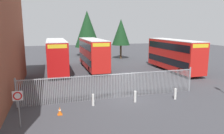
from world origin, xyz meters
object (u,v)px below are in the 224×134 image
bollard_near_left (93,100)px  bollard_near_right (175,94)px  double_decker_bus_near_gate (174,54)px  bollard_center_front (135,97)px  traffic_cone_by_gate (60,111)px  speed_limit_sign_post (18,100)px  double_decker_bus_behind_fence_right (57,54)px  double_decker_bus_behind_fence_left (93,53)px

bollard_near_left → bollard_near_right: size_ratio=1.00×
double_decker_bus_near_gate → bollard_center_front: double_decker_bus_near_gate is taller
bollard_near_right → traffic_cone_by_gate: (-9.68, -0.54, -0.19)m
double_decker_bus_near_gate → speed_limit_sign_post: double_decker_bus_near_gate is taller
double_decker_bus_behind_fence_right → bollard_near_left: double_decker_bus_behind_fence_right is taller
bollard_near_right → speed_limit_sign_post: bearing=-171.3°
traffic_cone_by_gate → speed_limit_sign_post: 3.14m
double_decker_bus_near_gate → traffic_cone_by_gate: size_ratio=18.32×
bollard_near_left → bollard_center_front: size_ratio=1.00×
double_decker_bus_near_gate → bollard_center_front: 14.65m
double_decker_bus_near_gate → bollard_center_front: size_ratio=11.38×
traffic_cone_by_gate → speed_limit_sign_post: bearing=-151.9°
double_decker_bus_behind_fence_right → double_decker_bus_behind_fence_left: bearing=7.4°
traffic_cone_by_gate → speed_limit_sign_post: (-2.44, -1.31, 1.49)m
double_decker_bus_near_gate → traffic_cone_by_gate: (-16.27, -11.24, -2.13)m
double_decker_bus_behind_fence_left → double_decker_bus_behind_fence_right: same height
double_decker_bus_behind_fence_right → bollard_center_front: bearing=-68.2°
double_decker_bus_behind_fence_left → bollard_near_right: double_decker_bus_behind_fence_left is taller
bollard_center_front → speed_limit_sign_post: (-8.54, -2.18, 1.30)m
bollard_near_left → traffic_cone_by_gate: size_ratio=1.61×
double_decker_bus_behind_fence_right → bollard_near_right: size_ratio=11.38×
double_decker_bus_near_gate → double_decker_bus_behind_fence_left: same height
double_decker_bus_near_gate → double_decker_bus_behind_fence_right: bearing=165.9°
bollard_near_left → speed_limit_sign_post: speed_limit_sign_post is taller
bollard_center_front → double_decker_bus_near_gate: bearing=45.6°
double_decker_bus_near_gate → double_decker_bus_behind_fence_left: 11.66m
double_decker_bus_near_gate → double_decker_bus_behind_fence_right: same height
traffic_cone_by_gate → bollard_center_front: bearing=8.1°
double_decker_bus_behind_fence_left → bollard_near_left: double_decker_bus_behind_fence_left is taller
double_decker_bus_behind_fence_right → bollard_near_right: 17.51m
traffic_cone_by_gate → double_decker_bus_behind_fence_right: bearing=88.7°
double_decker_bus_near_gate → traffic_cone_by_gate: 19.89m
bollard_near_right → speed_limit_sign_post: size_ratio=0.40×
double_decker_bus_near_gate → double_decker_bus_behind_fence_left: (-10.68, 4.67, 0.00)m
bollard_near_left → bollard_near_right: bearing=-4.2°
double_decker_bus_behind_fence_right → speed_limit_sign_post: size_ratio=4.50×
double_decker_bus_near_gate → bollard_near_left: (-13.65, -10.18, -1.95)m
bollard_near_right → double_decker_bus_near_gate: bearing=58.4°
double_decker_bus_behind_fence_right → traffic_cone_by_gate: (-0.35, -15.23, -2.13)m
bollard_near_left → bollard_near_right: (7.07, -0.52, 0.00)m
double_decker_bus_behind_fence_left → double_decker_bus_behind_fence_right: (-5.23, -0.68, 0.00)m
bollard_near_left → speed_limit_sign_post: 5.73m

